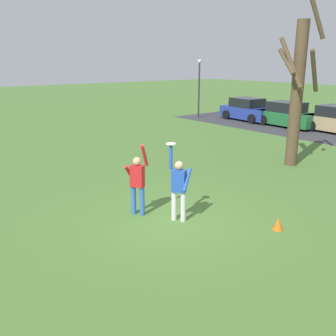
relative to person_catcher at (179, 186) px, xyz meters
name	(u,v)px	position (x,y,z in m)	size (l,w,h in m)	color
ground_plane	(170,220)	(-0.14, -0.17, -0.98)	(120.00, 120.00, 0.00)	#4C7533
person_catcher	(179,186)	(0.00, 0.00, 0.00)	(0.58, 0.53, 2.08)	silver
person_defender	(137,181)	(-1.02, -0.63, 0.00)	(0.65, 0.62, 2.04)	#3366B7
frisbee_disc	(171,144)	(-0.19, -0.12, 1.11)	(0.25, 0.25, 0.02)	white
parked_car_blue	(248,110)	(-10.62, 15.24, -0.25)	(4.21, 2.25, 1.59)	#233893
parked_car_green	(288,115)	(-7.24, 15.22, -0.25)	(4.21, 2.25, 1.59)	#1E6633
bare_tree_tall	(297,89)	(-1.45, 7.20, 2.10)	(1.63, 1.64, 7.07)	brown
lamppost_by_lot	(199,83)	(-13.76, 13.31, 1.60)	(0.28, 0.28, 4.26)	#2D2D33
field_cone_orange	(278,224)	(2.00, 1.62, -0.82)	(0.26, 0.26, 0.32)	orange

